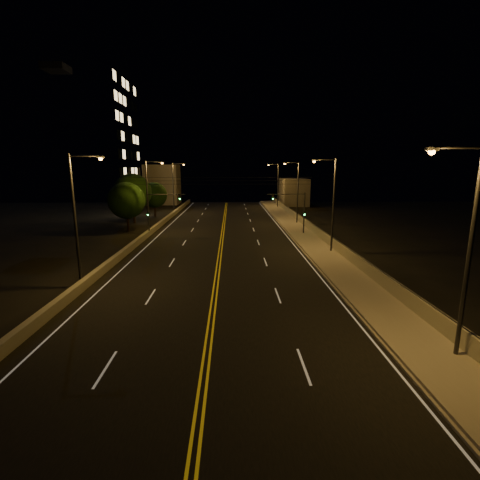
{
  "coord_description": "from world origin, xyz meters",
  "views": [
    {
      "loc": [
        1.22,
        -12.82,
        8.89
      ],
      "look_at": [
        2.0,
        18.0,
        2.5
      ],
      "focal_mm": 26.0,
      "sensor_mm": 36.0,
      "label": 1
    }
  ],
  "objects_px": {
    "tree_1": "(133,192)",
    "traffic_signal_right": "(297,208)",
    "streetlight_6": "(175,185)",
    "tree_0": "(127,201)",
    "streetlight_3": "(277,183)",
    "tree_2": "(154,195)",
    "streetlight_2": "(296,189)",
    "streetlight_5": "(149,192)",
    "building_tower": "(64,146)",
    "streetlight_4": "(78,213)",
    "traffic_signal_left": "(156,209)",
    "streetlight_1": "(331,200)",
    "streetlight_0": "(465,243)"
  },
  "relations": [
    {
      "from": "streetlight_3",
      "to": "streetlight_6",
      "type": "distance_m",
      "value": 23.49
    },
    {
      "from": "streetlight_6",
      "to": "tree_0",
      "type": "bearing_deg",
      "value": -100.22
    },
    {
      "from": "streetlight_4",
      "to": "traffic_signal_right",
      "type": "distance_m",
      "value": 28.74
    },
    {
      "from": "streetlight_3",
      "to": "tree_2",
      "type": "distance_m",
      "value": 28.37
    },
    {
      "from": "streetlight_6",
      "to": "traffic_signal_right",
      "type": "height_order",
      "value": "streetlight_6"
    },
    {
      "from": "streetlight_2",
      "to": "streetlight_4",
      "type": "distance_m",
      "value": 36.71
    },
    {
      "from": "traffic_signal_right",
      "to": "tree_2",
      "type": "distance_m",
      "value": 29.72
    },
    {
      "from": "streetlight_2",
      "to": "tree_2",
      "type": "distance_m",
      "value": 26.46
    },
    {
      "from": "building_tower",
      "to": "streetlight_1",
      "type": "bearing_deg",
      "value": -37.35
    },
    {
      "from": "streetlight_1",
      "to": "traffic_signal_left",
      "type": "bearing_deg",
      "value": 152.81
    },
    {
      "from": "streetlight_0",
      "to": "streetlight_1",
      "type": "height_order",
      "value": "same"
    },
    {
      "from": "tree_2",
      "to": "traffic_signal_right",
      "type": "bearing_deg",
      "value": -39.37
    },
    {
      "from": "streetlight_5",
      "to": "tree_1",
      "type": "height_order",
      "value": "streetlight_5"
    },
    {
      "from": "streetlight_1",
      "to": "streetlight_4",
      "type": "bearing_deg",
      "value": -154.57
    },
    {
      "from": "tree_0",
      "to": "tree_2",
      "type": "bearing_deg",
      "value": 88.03
    },
    {
      "from": "streetlight_2",
      "to": "streetlight_4",
      "type": "xyz_separation_m",
      "value": [
        -21.48,
        -29.78,
        0.0
      ]
    },
    {
      "from": "streetlight_1",
      "to": "traffic_signal_right",
      "type": "height_order",
      "value": "streetlight_1"
    },
    {
      "from": "traffic_signal_left",
      "to": "building_tower",
      "type": "bearing_deg",
      "value": 134.84
    },
    {
      "from": "streetlight_0",
      "to": "traffic_signal_left",
      "type": "xyz_separation_m",
      "value": [
        -20.3,
        31.34,
        -2.02
      ]
    },
    {
      "from": "streetlight_6",
      "to": "tree_2",
      "type": "bearing_deg",
      "value": -123.94
    },
    {
      "from": "tree_0",
      "to": "streetlight_3",
      "type": "bearing_deg",
      "value": 49.67
    },
    {
      "from": "streetlight_6",
      "to": "traffic_signal_left",
      "type": "bearing_deg",
      "value": -87.11
    },
    {
      "from": "streetlight_0",
      "to": "tree_1",
      "type": "bearing_deg",
      "value": 121.87
    },
    {
      "from": "streetlight_2",
      "to": "streetlight_5",
      "type": "relative_size",
      "value": 1.0
    },
    {
      "from": "streetlight_2",
      "to": "streetlight_6",
      "type": "xyz_separation_m",
      "value": [
        -21.48,
        14.29,
        0.0
      ]
    },
    {
      "from": "streetlight_6",
      "to": "tree_2",
      "type": "height_order",
      "value": "streetlight_6"
    },
    {
      "from": "traffic_signal_right",
      "to": "streetlight_2",
      "type": "bearing_deg",
      "value": 80.17
    },
    {
      "from": "streetlight_1",
      "to": "streetlight_0",
      "type": "bearing_deg",
      "value": -90.0
    },
    {
      "from": "streetlight_5",
      "to": "building_tower",
      "type": "relative_size",
      "value": 0.37
    },
    {
      "from": "streetlight_4",
      "to": "tree_2",
      "type": "bearing_deg",
      "value": 94.46
    },
    {
      "from": "traffic_signal_right",
      "to": "traffic_signal_left",
      "type": "xyz_separation_m",
      "value": [
        -18.71,
        0.0,
        0.0
      ]
    },
    {
      "from": "streetlight_1",
      "to": "tree_2",
      "type": "xyz_separation_m",
      "value": [
        -24.56,
        29.28,
        -1.65
      ]
    },
    {
      "from": "traffic_signal_left",
      "to": "tree_1",
      "type": "bearing_deg",
      "value": 118.67
    },
    {
      "from": "streetlight_4",
      "to": "building_tower",
      "type": "bearing_deg",
      "value": 115.32
    },
    {
      "from": "streetlight_3",
      "to": "streetlight_5",
      "type": "relative_size",
      "value": 1.0
    },
    {
      "from": "tree_0",
      "to": "streetlight_0",
      "type": "bearing_deg",
      "value": -54.16
    },
    {
      "from": "streetlight_1",
      "to": "streetlight_2",
      "type": "xyz_separation_m",
      "value": [
        0.0,
        19.56,
        0.0
      ]
    },
    {
      "from": "traffic_signal_right",
      "to": "tree_2",
      "type": "relative_size",
      "value": 0.9
    },
    {
      "from": "building_tower",
      "to": "traffic_signal_left",
      "type": "bearing_deg",
      "value": -45.16
    },
    {
      "from": "streetlight_4",
      "to": "building_tower",
      "type": "distance_m",
      "value": 46.62
    },
    {
      "from": "streetlight_1",
      "to": "traffic_signal_left",
      "type": "distance_m",
      "value": 22.9
    },
    {
      "from": "tree_0",
      "to": "traffic_signal_left",
      "type": "bearing_deg",
      "value": -35.3
    },
    {
      "from": "traffic_signal_left",
      "to": "tree_1",
      "type": "distance_m",
      "value": 12.49
    },
    {
      "from": "streetlight_5",
      "to": "traffic_signal_left",
      "type": "distance_m",
      "value": 2.94
    },
    {
      "from": "streetlight_0",
      "to": "streetlight_3",
      "type": "bearing_deg",
      "value": 90.0
    },
    {
      "from": "streetlight_3",
      "to": "streetlight_0",
      "type": "bearing_deg",
      "value": -90.0
    },
    {
      "from": "traffic_signal_right",
      "to": "tree_1",
      "type": "xyz_separation_m",
      "value": [
        -24.66,
        10.88,
        1.44
      ]
    },
    {
      "from": "tree_1",
      "to": "traffic_signal_right",
      "type": "bearing_deg",
      "value": -23.81
    },
    {
      "from": "streetlight_0",
      "to": "streetlight_5",
      "type": "xyz_separation_m",
      "value": [
        -21.48,
        33.12,
        0.0
      ]
    },
    {
      "from": "streetlight_1",
      "to": "streetlight_3",
      "type": "xyz_separation_m",
      "value": [
        0.0,
        43.38,
        0.0
      ]
    }
  ]
}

